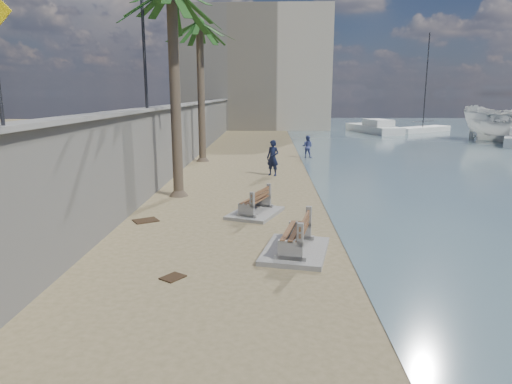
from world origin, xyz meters
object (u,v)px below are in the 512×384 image
object	(u,v)px
person_b	(307,145)
yacht_far	(373,129)
bench_near	(296,238)
palm_back	(199,25)
bench_far	(255,204)
sailboat_west	(422,129)
person_a	(273,155)

from	to	relation	value
person_b	yacht_far	xyz separation A→B (m)	(8.92, 20.44, -0.48)
bench_near	palm_back	world-z (taller)	palm_back
bench_far	person_b	size ratio (longest dim) A/B	1.53
person_b	sailboat_west	xyz separation A→B (m)	(14.56, 21.18, -0.51)
palm_back	yacht_far	xyz separation A→B (m)	(15.68, 22.24, -7.82)
bench_near	person_b	bearing A→B (deg)	84.35
person_b	yacht_far	distance (m)	22.30
bench_far	sailboat_west	distance (m)	40.06
palm_back	sailboat_west	world-z (taller)	sailboat_west
bench_near	palm_back	size ratio (longest dim) A/B	0.29
yacht_far	bench_far	bearing A→B (deg)	147.37
palm_back	person_b	bearing A→B (deg)	14.98
person_a	person_b	xyz separation A→B (m)	(2.36, 6.87, -0.24)
bench_near	bench_far	xyz separation A→B (m)	(-1.19, 3.95, -0.04)
palm_back	yacht_far	distance (m)	28.31
person_a	person_b	bearing A→B (deg)	101.68
palm_back	person_a	bearing A→B (deg)	-49.02
bench_far	person_b	world-z (taller)	person_b
bench_near	palm_back	xyz separation A→B (m)	(-4.90, 16.95, 7.74)
bench_near	sailboat_west	bearing A→B (deg)	67.65
sailboat_west	person_b	bearing A→B (deg)	-124.51
yacht_far	person_b	bearing A→B (deg)	142.54
yacht_far	sailboat_west	size ratio (longest dim) A/B	0.85
person_a	yacht_far	size ratio (longest dim) A/B	0.23
palm_back	sailboat_west	distance (m)	32.31
palm_back	person_b	distance (m)	10.14
palm_back	sailboat_west	size ratio (longest dim) A/B	0.86
sailboat_west	yacht_far	bearing A→B (deg)	-172.52
person_b	sailboat_west	bearing A→B (deg)	-104.04
bench_near	yacht_far	xyz separation A→B (m)	(10.78, 39.19, -0.08)
person_a	person_b	distance (m)	7.27
person_a	sailboat_west	distance (m)	32.76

